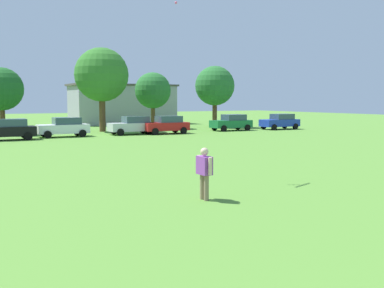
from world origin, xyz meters
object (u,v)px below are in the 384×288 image
at_px(adult_bystander, 204,169).
at_px(tree_right, 153,91).
at_px(parked_car_white_2, 64,127).
at_px(parked_car_blue_6, 280,121).
at_px(parked_car_red_4, 166,125).
at_px(tree_center_left, 1,89).
at_px(parked_car_silver_3, 133,125).
at_px(tree_center_right, 102,75).
at_px(tree_far_right, 215,86).
at_px(parked_car_black_1, 8,129).
at_px(parked_car_green_5, 232,122).

xyz_separation_m(adult_bystander, tree_right, (12.96, 33.85, 3.20)).
relative_size(parked_car_white_2, parked_car_blue_6, 1.00).
xyz_separation_m(parked_car_red_4, tree_center_left, (-13.67, 6.42, 3.31)).
distance_m(parked_car_silver_3, tree_center_right, 7.10).
height_order(adult_bystander, tree_far_right, tree_far_right).
bearing_deg(tree_center_left, parked_car_black_1, -92.50).
relative_size(adult_bystander, parked_car_red_4, 0.39).
bearing_deg(adult_bystander, parked_car_green_5, 143.08).
height_order(parked_car_silver_3, tree_center_right, tree_center_right).
xyz_separation_m(tree_right, tree_far_right, (7.18, -1.41, 0.58)).
bearing_deg(parked_car_silver_3, tree_center_left, -28.07).
bearing_deg(tree_right, parked_car_black_1, -154.09).
relative_size(parked_car_black_1, parked_car_blue_6, 1.00).
distance_m(parked_car_black_1, parked_car_white_2, 4.76).
relative_size(parked_car_blue_6, tree_far_right, 0.61).
bearing_deg(parked_car_red_4, parked_car_silver_3, -13.93).
bearing_deg(parked_car_green_5, tree_right, -48.83).
bearing_deg(tree_center_right, parked_car_white_2, -135.78).
distance_m(parked_car_white_2, tree_center_right, 8.40).
bearing_deg(tree_far_right, parked_car_white_2, -164.15).
bearing_deg(tree_far_right, tree_right, 168.92).
height_order(parked_car_black_1, tree_center_left, tree_center_left).
distance_m(parked_car_white_2, tree_far_right, 19.60).
height_order(adult_bystander, parked_car_blue_6, adult_bystander).
height_order(parked_car_red_4, tree_center_left, tree_center_left).
height_order(parked_car_silver_3, tree_right, tree_right).
distance_m(adult_bystander, parked_car_blue_6, 36.02).
bearing_deg(tree_center_left, parked_car_green_5, -14.50).
height_order(adult_bystander, tree_center_right, tree_center_right).
height_order(tree_right, tree_far_right, tree_far_right).
relative_size(tree_center_right, tree_far_right, 1.18).
height_order(parked_car_white_2, tree_center_left, tree_center_left).
bearing_deg(parked_car_silver_3, tree_right, -126.12).
xyz_separation_m(parked_car_silver_3, tree_far_right, (12.21, 5.49, 3.93)).
xyz_separation_m(adult_bystander, parked_car_white_2, (1.67, 27.20, -0.15)).
height_order(parked_car_green_5, tree_center_left, tree_center_left).
height_order(tree_center_left, tree_far_right, tree_far_right).
bearing_deg(tree_center_left, parked_car_silver_3, -28.07).
bearing_deg(tree_center_left, parked_car_blue_6, -13.18).
distance_m(parked_car_silver_3, tree_center_left, 12.48).
xyz_separation_m(parked_car_blue_6, tree_right, (-11.74, 7.64, 3.35)).
bearing_deg(parked_car_red_4, parked_car_blue_6, -179.96).
distance_m(parked_car_green_5, tree_far_right, 6.80).
height_order(parked_car_silver_3, parked_car_green_5, same).
height_order(parked_car_red_4, tree_center_right, tree_center_right).
distance_m(parked_car_red_4, parked_car_green_5, 7.98).
height_order(parked_car_white_2, tree_far_right, tree_far_right).
height_order(parked_car_red_4, parked_car_blue_6, same).
xyz_separation_m(parked_car_white_2, tree_center_right, (4.93, 4.80, 4.82)).
distance_m(tree_right, tree_far_right, 7.34).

